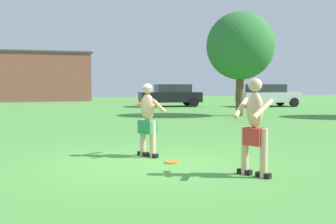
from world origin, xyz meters
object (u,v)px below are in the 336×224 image
tree_left_field (240,46)px  frisbee (172,162)px  car_black_near_post (171,95)px  car_silver_far_end (268,95)px  player_with_cap (148,117)px  player_in_red (254,125)px

tree_left_field → frisbee: bearing=-124.4°
frisbee → car_black_near_post: size_ratio=0.07×
tree_left_field → car_silver_far_end: bearing=49.2°
player_with_cap → player_in_red: player_in_red is taller
player_with_cap → frisbee: (0.29, -0.83, -0.87)m
car_silver_far_end → player_in_red: bearing=-122.6°
car_silver_far_end → player_with_cap: bearing=-129.1°
player_with_cap → car_silver_far_end: (13.06, 16.08, -0.06)m
tree_left_field → player_with_cap: bearing=-127.8°
player_in_red → tree_left_field: bearing=63.0°
car_black_near_post → car_silver_far_end: (6.51, -2.16, 0.00)m
car_black_near_post → tree_left_field: bearing=-85.3°
car_silver_far_end → tree_left_field: size_ratio=0.84×
car_black_near_post → car_silver_far_end: bearing=-18.4°
car_black_near_post → car_silver_far_end: size_ratio=1.02×
player_with_cap → frisbee: player_with_cap is taller
frisbee → car_silver_far_end: (12.78, 16.92, 0.81)m
player_with_cap → car_silver_far_end: player_with_cap is taller
player_with_cap → player_in_red: bearing=-61.9°
player_in_red → car_black_near_post: 21.29m
frisbee → car_silver_far_end: 21.22m
player_in_red → frisbee: 2.04m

